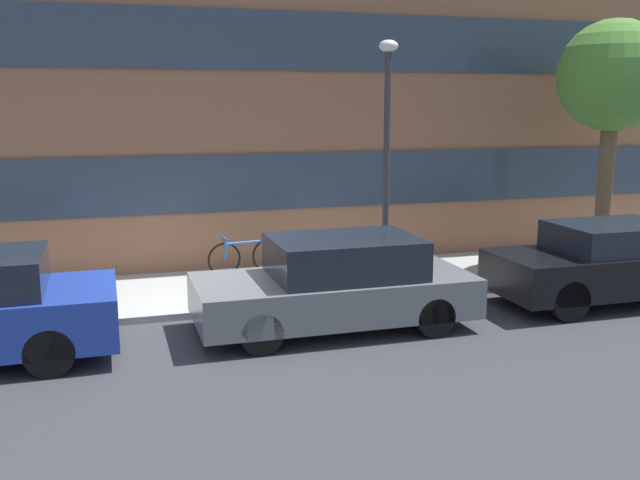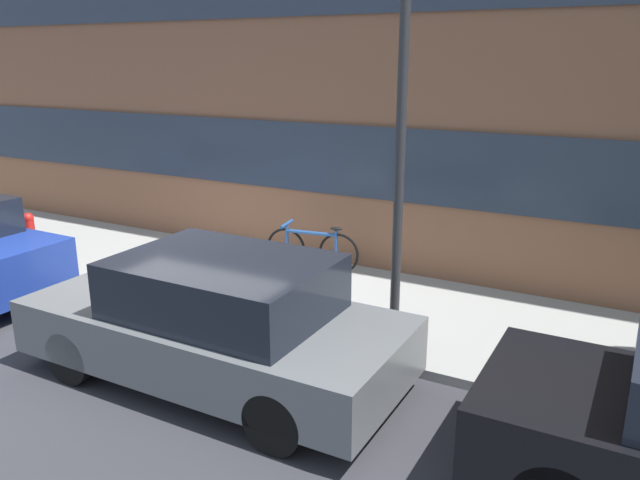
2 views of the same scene
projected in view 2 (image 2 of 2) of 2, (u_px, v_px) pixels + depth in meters
ground_plane at (166, 315)px, 8.40m from camera, size 56.00×56.00×0.00m
sidewalk_strip at (229, 279)px, 9.58m from camera, size 28.00×2.83×0.11m
rowhouse_facade at (288, 9)px, 10.01m from camera, size 28.00×1.02×8.15m
parked_car_grey at (217, 321)px, 6.54m from camera, size 4.12×1.78×1.38m
fire_hydrant at (30, 235)px, 10.40m from camera, size 0.44×0.25×0.75m
bicycle at (312, 248)px, 9.71m from camera, size 1.52×0.44×0.74m
lamp_post at (402, 114)px, 6.60m from camera, size 0.32×0.32×4.24m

